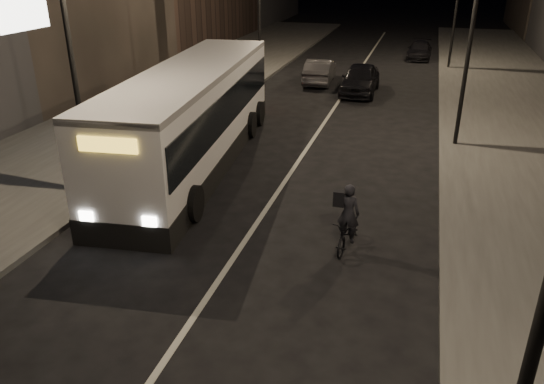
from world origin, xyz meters
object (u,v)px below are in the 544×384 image
Objects in this scene: cyclist_on_bicycle at (348,227)px; car_far at (420,50)px; city_bus at (193,113)px; streetlight_right_mid at (468,5)px; streetlight_left_near at (74,20)px; car_near at (360,79)px; car_mid at (320,71)px.

car_far is (0.92, 28.62, -0.04)m from cyclist_on_bicycle.
streetlight_right_mid is at bearing 20.13° from city_bus.
city_bus is 7.96m from cyclist_on_bicycle.
streetlight_right_mid is 10.58m from cyclist_on_bicycle.
streetlight_left_near is 4.26× the size of cyclist_on_bicycle.
car_near is at bearing 120.11° from streetlight_right_mid.
car_near is 1.08× the size of car_mid.
cyclist_on_bicycle is 0.47× the size of car_far.
city_bus reaches higher than car_mid.
streetlight_left_near is 18.64m from car_mid.
streetlight_right_mid reaches higher than car_near.
cyclist_on_bicycle is (8.01, -1.09, -4.73)m from streetlight_left_near.
city_bus is 14.22m from car_mid.
car_far is (-1.73, 19.53, -4.77)m from streetlight_right_mid.
streetlight_left_near reaches higher than car_mid.
cyclist_on_bicycle is 0.41× the size of car_near.
streetlight_left_near reaches higher than cyclist_on_bicycle.
car_near is 12.05m from car_far.
city_bus is at bearing 79.03° from car_mid.
car_mid is at bearing 76.84° from city_bus.
cyclist_on_bicycle is at bearing -106.24° from streetlight_right_mid.
streetlight_right_mid is 10.13m from car_near.
cyclist_on_bicycle is at bearing -7.76° from streetlight_left_near.
streetlight_right_mid is 2.00× the size of car_far.
cyclist_on_bicycle is at bearing -83.49° from car_near.
city_bus is at bearing -105.04° from car_far.
car_far is (5.41, 9.83, -0.11)m from car_mid.
streetlight_right_mid is at bearing -59.73° from car_near.
streetlight_left_near reaches higher than car_far.
car_far is at bearing 95.07° from streetlight_right_mid.
cyclist_on_bicycle is 0.45× the size of car_mid.
cyclist_on_bicycle is 28.64m from car_far.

